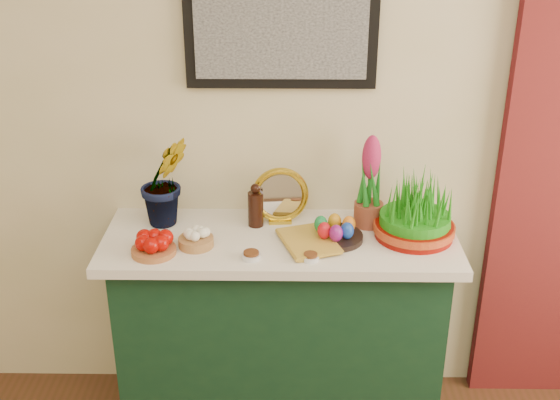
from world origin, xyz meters
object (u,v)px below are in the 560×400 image
(wheatgrass_sabzeh, at_px, (416,210))
(mirror, at_px, (280,196))
(sideboard, at_px, (280,333))
(hyacinth_green, at_px, (164,167))
(book, at_px, (285,245))

(wheatgrass_sabzeh, bearing_deg, mirror, 166.21)
(sideboard, xyz_separation_m, hyacinth_green, (-0.46, 0.11, 0.71))
(sideboard, height_order, mirror, mirror)
(sideboard, distance_m, hyacinth_green, 0.86)
(wheatgrass_sabzeh, bearing_deg, hyacinth_green, 173.73)
(sideboard, distance_m, book, 0.49)
(mirror, bearing_deg, hyacinth_green, -177.38)
(book, relative_size, wheatgrass_sabzeh, 0.79)
(sideboard, height_order, book, book)
(sideboard, relative_size, hyacinth_green, 2.64)
(hyacinth_green, bearing_deg, sideboard, -42.77)
(hyacinth_green, bearing_deg, wheatgrass_sabzeh, -35.38)
(mirror, relative_size, book, 0.94)
(mirror, distance_m, wheatgrass_sabzeh, 0.54)
(sideboard, distance_m, wheatgrass_sabzeh, 0.78)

